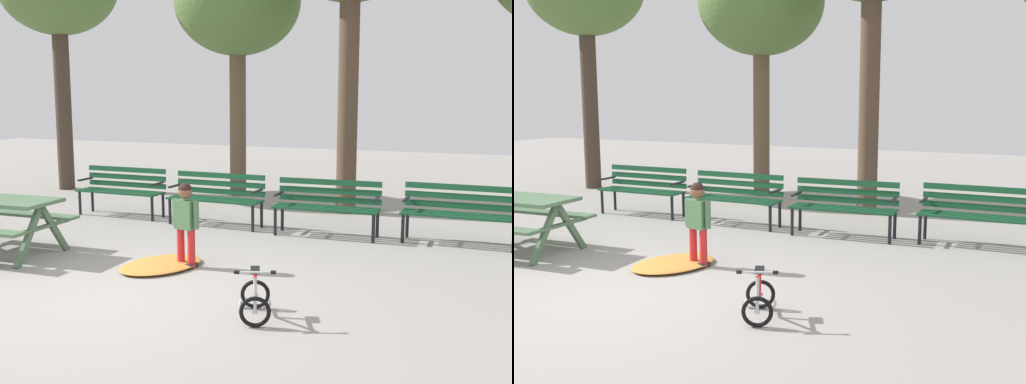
% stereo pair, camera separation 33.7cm
% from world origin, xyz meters
% --- Properties ---
extents(ground, '(36.00, 36.00, 0.00)m').
position_xyz_m(ground, '(0.00, 0.00, 0.00)').
color(ground, gray).
extents(park_bench_far_left, '(1.60, 0.46, 0.85)m').
position_xyz_m(park_bench_far_left, '(-2.47, 3.85, 0.51)').
color(park_bench_far_left, '#144728').
rests_on(park_bench_far_left, ground).
extents(park_bench_left, '(1.61, 0.48, 0.85)m').
position_xyz_m(park_bench_left, '(-0.57, 3.75, 0.51)').
color(park_bench_left, '#144728').
rests_on(park_bench_left, ground).
extents(park_bench_right, '(1.62, 0.52, 0.85)m').
position_xyz_m(park_bench_right, '(1.32, 3.68, 0.51)').
color(park_bench_right, '#144728').
rests_on(park_bench_right, ground).
extents(park_bench_far_right, '(1.61, 0.49, 0.85)m').
position_xyz_m(park_bench_far_right, '(3.23, 3.88, 0.51)').
color(park_bench_far_right, '#144728').
rests_on(park_bench_far_right, ground).
extents(child_standing, '(0.40, 0.21, 1.07)m').
position_xyz_m(child_standing, '(0.18, 1.31, 0.63)').
color(child_standing, red).
rests_on(child_standing, ground).
extents(kids_bicycle, '(0.53, 0.63, 0.54)m').
position_xyz_m(kids_bicycle, '(1.66, -0.01, 0.20)').
color(kids_bicycle, black).
rests_on(kids_bicycle, ground).
extents(leaf_pile, '(1.14, 1.35, 0.07)m').
position_xyz_m(leaf_pile, '(-0.11, 1.18, 0.04)').
color(leaf_pile, '#C68438').
rests_on(leaf_pile, ground).
extents(tree_left, '(2.60, 2.60, 5.11)m').
position_xyz_m(tree_left, '(-1.51, 6.70, 3.95)').
color(tree_left, brown).
rests_on(tree_left, ground).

